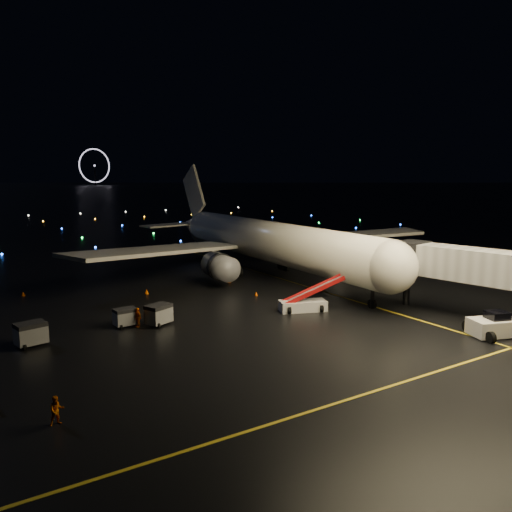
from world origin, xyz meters
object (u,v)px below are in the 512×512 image
object	(u,v)px
crew_c	(138,317)
baggage_cart_0	(159,315)
pushback_tug	(497,324)
crew_b	(57,410)
airliner	(256,217)
belt_loader	(303,295)
baggage_cart_1	(125,317)
baggage_cart_2	(31,334)

from	to	relation	value
crew_c	baggage_cart_0	bearing A→B (deg)	67.24
pushback_tug	crew_b	world-z (taller)	pushback_tug
crew_b	pushback_tug	bearing A→B (deg)	-8.33
pushback_tug	crew_c	xyz separation A→B (m)	(-24.28, 18.19, -0.16)
airliner	baggage_cart_0	world-z (taller)	airliner
airliner	belt_loader	xyz separation A→B (m)	(-7.16, -19.96, -5.87)
crew_b	airliner	bearing A→B (deg)	41.82
belt_loader	baggage_cart_1	xyz separation A→B (m)	(-16.34, 4.25, -0.82)
baggage_cart_2	baggage_cart_0	bearing A→B (deg)	-12.12
crew_b	baggage_cart_1	xyz separation A→B (m)	(8.61, 15.35, 0.01)
pushback_tug	crew_b	distance (m)	33.95
pushback_tug	crew_b	size ratio (longest dim) A/B	2.71
pushback_tug	baggage_cart_0	size ratio (longest dim) A/B	1.99
airliner	belt_loader	size ratio (longest dim) A/B	7.90
airliner	pushback_tug	size ratio (longest dim) A/B	12.21
crew_b	baggage_cart_2	xyz separation A→B (m)	(0.79, 14.24, 0.13)
baggage_cart_0	airliner	bearing A→B (deg)	15.66
airliner	baggage_cart_2	xyz separation A→B (m)	(-31.31, -16.81, -6.57)
pushback_tug	baggage_cart_1	size ratio (longest dim) A/B	2.28
baggage_cart_0	baggage_cart_1	size ratio (longest dim) A/B	1.15
baggage_cart_2	belt_loader	bearing A→B (deg)	-19.31
pushback_tug	baggage_cart_1	bearing A→B (deg)	163.09
belt_loader	baggage_cart_0	xyz separation A→B (m)	(-13.71, 3.10, -0.70)
airliner	crew_c	xyz separation A→B (m)	(-22.63, -16.48, -6.63)
belt_loader	baggage_cart_1	distance (m)	16.90
pushback_tug	crew_b	bearing A→B (deg)	-165.99
baggage_cart_0	baggage_cart_2	size ratio (longest dim) A/B	0.99
crew_c	baggage_cart_0	world-z (taller)	baggage_cart_0
airliner	crew_b	xyz separation A→B (m)	(-32.10, -31.06, -6.70)
airliner	baggage_cart_1	bearing A→B (deg)	-144.44
airliner	crew_b	bearing A→B (deg)	-134.15
belt_loader	baggage_cart_2	world-z (taller)	belt_loader
belt_loader	crew_b	bearing A→B (deg)	-135.74
belt_loader	baggage_cart_2	xyz separation A→B (m)	(-24.16, 3.14, -0.69)
pushback_tug	baggage_cart_0	bearing A→B (deg)	161.76
belt_loader	baggage_cart_2	distance (m)	24.37
baggage_cart_0	baggage_cart_1	bearing A→B (deg)	133.16
crew_b	crew_c	size ratio (longest dim) A/B	0.92
crew_c	baggage_cart_1	xyz separation A→B (m)	(-0.87, 0.77, -0.07)
belt_loader	crew_c	xyz separation A→B (m)	(-15.47, 3.48, -0.75)
airliner	crew_b	distance (m)	45.17
crew_b	baggage_cart_2	distance (m)	14.27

